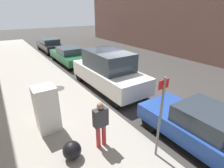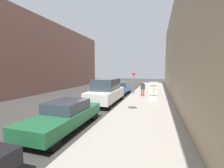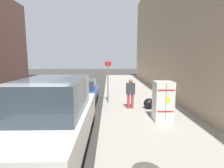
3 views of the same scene
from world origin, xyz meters
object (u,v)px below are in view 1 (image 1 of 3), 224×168
object	(u,v)px
discarded_refrigerator	(47,109)
parked_hatchback_blue	(200,126)
pedestrian_walking_far	(101,122)
parked_sedan_dark	(50,45)
trash_bag	(72,150)
parked_van_white	(108,71)
street_sign_post	(160,115)
parked_sedan_green	(69,55)

from	to	relation	value
discarded_refrigerator	parked_hatchback_blue	xyz separation A→B (m)	(3.89, -3.42, -0.24)
pedestrian_walking_far	parked_hatchback_blue	distance (m)	3.20
parked_hatchback_blue	parked_sedan_dark	bearing A→B (deg)	90.00
discarded_refrigerator	trash_bag	bearing A→B (deg)	-84.43
pedestrian_walking_far	parked_van_white	distance (m)	4.74
trash_bag	parked_van_white	distance (m)	5.37
street_sign_post	parked_hatchback_blue	world-z (taller)	street_sign_post
street_sign_post	parked_van_white	world-z (taller)	street_sign_post
parked_hatchback_blue	parked_sedan_green	distance (m)	11.49
trash_bag	parked_sedan_dark	xyz separation A→B (m)	(3.71, 15.34, 0.32)
parked_hatchback_blue	parked_sedan_dark	world-z (taller)	parked_hatchback_blue
discarded_refrigerator	parked_sedan_dark	world-z (taller)	discarded_refrigerator
trash_bag	parked_hatchback_blue	size ratio (longest dim) A/B	0.14
parked_hatchback_blue	parked_sedan_green	bearing A→B (deg)	90.00
parked_van_white	parked_sedan_dark	distance (m)	11.52
discarded_refrigerator	pedestrian_walking_far	distance (m)	2.14
parked_van_white	parked_sedan_dark	bearing A→B (deg)	90.00
parked_hatchback_blue	parked_sedan_dark	distance (m)	16.98
pedestrian_walking_far	parked_van_white	size ratio (longest dim) A/B	0.30
pedestrian_walking_far	parked_van_white	xyz separation A→B (m)	(2.75, 3.86, 0.05)
street_sign_post	parked_sedan_green	size ratio (longest dim) A/B	0.53
discarded_refrigerator	parked_van_white	world-z (taller)	parked_van_white
parked_van_white	parked_sedan_green	distance (m)	6.04
parked_sedan_dark	trash_bag	bearing A→B (deg)	-103.60
trash_bag	parked_van_white	bearing A→B (deg)	45.86
pedestrian_walking_far	parked_sedan_dark	xyz separation A→B (m)	(2.75, 15.38, -0.29)
street_sign_post	parked_sedan_dark	size ratio (longest dim) A/B	0.53
parked_sedan_green	street_sign_post	bearing A→B (deg)	-98.06
pedestrian_walking_far	parked_sedan_green	world-z (taller)	pedestrian_walking_far
parked_sedan_dark	parked_van_white	bearing A→B (deg)	-90.00
street_sign_post	parked_sedan_green	world-z (taller)	street_sign_post
parked_hatchback_blue	parked_van_white	bearing A→B (deg)	90.00
parked_hatchback_blue	parked_sedan_green	world-z (taller)	parked_hatchback_blue
discarded_refrigerator	parked_sedan_green	world-z (taller)	discarded_refrigerator
parked_van_white	parked_sedan_dark	world-z (taller)	parked_van_white
discarded_refrigerator	trash_bag	size ratio (longest dim) A/B	3.06
pedestrian_walking_far	parked_sedan_dark	world-z (taller)	pedestrian_walking_far
parked_sedan_dark	street_sign_post	bearing A→B (deg)	-95.42
discarded_refrigerator	parked_sedan_green	bearing A→B (deg)	64.29
parked_hatchback_blue	parked_sedan_dark	xyz separation A→B (m)	(0.00, 16.98, -0.00)
parked_sedan_dark	parked_hatchback_blue	bearing A→B (deg)	-90.00
pedestrian_walking_far	street_sign_post	bearing A→B (deg)	-52.63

